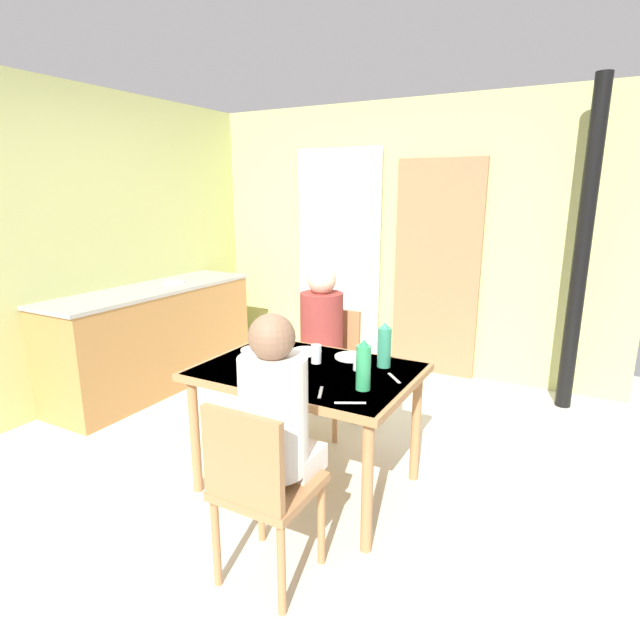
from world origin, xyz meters
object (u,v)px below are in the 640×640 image
water_bottle_green_far (363,366)px  kitchen_counter (154,337)px  person_near_diner (275,411)px  water_bottle_green_near (384,346)px  person_far_diner (321,328)px  chair_near_diner (259,485)px  chair_far_diner (330,361)px  serving_bowl_center (287,374)px  dining_table (307,382)px

water_bottle_green_far → kitchen_counter: bearing=160.1°
person_near_diner → water_bottle_green_near: size_ratio=2.92×
kitchen_counter → person_far_diner: size_ratio=2.58×
chair_near_diner → chair_far_diner: (-0.48, 1.57, 0.00)m
person_near_diner → serving_bowl_center: 0.52m
chair_near_diner → water_bottle_green_far: (0.19, 0.65, 0.36)m
serving_bowl_center → person_far_diner: bearing=106.7°
water_bottle_green_far → serving_bowl_center: water_bottle_green_far is taller
kitchen_counter → water_bottle_green_near: 2.45m
person_near_diner → water_bottle_green_far: 0.56m
person_far_diner → water_bottle_green_far: (0.67, -0.78, 0.08)m
person_near_diner → water_bottle_green_near: (0.15, 0.89, 0.08)m
chair_near_diner → chair_far_diner: bearing=107.1°
chair_near_diner → person_near_diner: (-0.00, 0.14, 0.28)m
kitchen_counter → person_far_diner: (1.73, -0.09, 0.33)m
water_bottle_green_far → person_far_diner: bearing=130.5°
chair_far_diner → water_bottle_green_near: (0.63, -0.55, 0.36)m
serving_bowl_center → chair_far_diner: bearing=104.5°
chair_far_diner → person_far_diner: 0.31m
person_near_diner → person_far_diner: same height
kitchen_counter → person_near_diner: person_near_diner is taller
serving_bowl_center → water_bottle_green_near: bearing=48.2°
kitchen_counter → chair_far_diner: bearing=1.6°
water_bottle_green_near → dining_table: bearing=-147.0°
kitchen_counter → water_bottle_green_near: water_bottle_green_near is taller
chair_near_diner → chair_far_diner: same height
person_far_diner → water_bottle_green_near: (0.63, -0.41, 0.08)m
person_far_diner → serving_bowl_center: (0.25, -0.84, -0.02)m
water_bottle_green_far → water_bottle_green_near: bearing=95.4°
person_far_diner → water_bottle_green_near: 0.76m
chair_near_diner → person_far_diner: (-0.48, 1.44, 0.28)m
person_near_diner → person_far_diner: (-0.48, 1.30, 0.00)m
chair_far_diner → water_bottle_green_near: size_ratio=3.30×
water_bottle_green_near → person_far_diner: bearing=147.1°
person_near_diner → serving_bowl_center: (-0.23, 0.46, -0.02)m
kitchen_counter → dining_table: bearing=-20.2°
dining_table → person_near_diner: size_ratio=1.57×
person_far_diner → serving_bowl_center: size_ratio=4.53×
water_bottle_green_near → person_near_diner: bearing=-99.7°
chair_far_diner → serving_bowl_center: size_ratio=5.12×
chair_near_diner → dining_table: bearing=105.3°
water_bottle_green_near → chair_near_diner: bearing=-98.4°
chair_near_diner → person_far_diner: bearing=108.6°
person_far_diner → water_bottle_green_near: bearing=147.1°
person_near_diner → water_bottle_green_far: size_ratio=2.90×
chair_near_diner → serving_bowl_center: chair_near_diner is taller
chair_near_diner → water_bottle_green_near: (0.15, 1.02, 0.36)m
person_far_diner → water_bottle_green_far: 1.03m
dining_table → person_far_diner: person_far_diner is taller
chair_far_diner → water_bottle_green_far: water_bottle_green_far is taller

